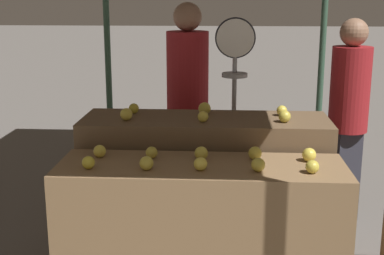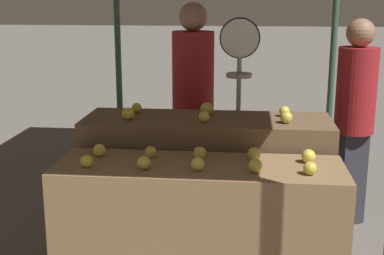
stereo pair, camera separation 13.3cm
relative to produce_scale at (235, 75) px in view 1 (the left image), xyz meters
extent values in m
cylinder|color=#33513D|center=(-1.41, 1.88, -0.03)|extent=(0.07, 0.07, 2.43)
cylinder|color=#33513D|center=(1.00, 1.88, -0.03)|extent=(0.07, 0.07, 2.43)
cube|color=olive|center=(-0.21, -1.15, -0.80)|extent=(1.71, 0.55, 0.88)
cube|color=brown|center=(-0.21, -0.55, -0.73)|extent=(1.71, 0.55, 1.02)
sphere|color=gold|center=(-0.85, -1.27, -0.33)|extent=(0.08, 0.08, 0.08)
sphere|color=gold|center=(-0.51, -1.27, -0.33)|extent=(0.08, 0.08, 0.08)
sphere|color=yellow|center=(-0.21, -1.26, -0.33)|extent=(0.08, 0.08, 0.08)
sphere|color=gold|center=(0.12, -1.26, -0.33)|extent=(0.08, 0.08, 0.08)
sphere|color=gold|center=(0.42, -1.27, -0.33)|extent=(0.08, 0.08, 0.08)
sphere|color=yellow|center=(-0.84, -1.04, -0.33)|extent=(0.08, 0.08, 0.08)
sphere|color=gold|center=(-0.52, -1.04, -0.33)|extent=(0.07, 0.07, 0.07)
sphere|color=gold|center=(-0.21, -1.05, -0.32)|extent=(0.08, 0.08, 0.08)
sphere|color=gold|center=(0.11, -1.03, -0.33)|extent=(0.08, 0.08, 0.08)
sphere|color=yellow|center=(0.44, -1.05, -0.32)|extent=(0.08, 0.08, 0.08)
sphere|color=yellow|center=(-0.74, -0.65, -0.18)|extent=(0.08, 0.08, 0.08)
sphere|color=yellow|center=(-0.22, -0.67, -0.19)|extent=(0.07, 0.07, 0.07)
sphere|color=gold|center=(0.33, -0.65, -0.18)|extent=(0.08, 0.08, 0.08)
sphere|color=gold|center=(-0.72, -0.43, -0.19)|extent=(0.07, 0.07, 0.07)
sphere|color=gold|center=(-0.22, -0.44, -0.18)|extent=(0.09, 0.09, 0.09)
sphere|color=yellow|center=(0.33, -0.45, -0.18)|extent=(0.07, 0.07, 0.07)
cylinder|color=#99999E|center=(0.00, 0.01, -0.46)|extent=(0.04, 0.04, 1.56)
cylinder|color=black|center=(0.00, 0.01, 0.29)|extent=(0.31, 0.01, 0.31)
cylinder|color=silver|center=(0.00, -0.01, 0.29)|extent=(0.29, 0.02, 0.29)
cylinder|color=#99999E|center=(0.00, -0.01, 0.07)|extent=(0.01, 0.01, 0.14)
cylinder|color=#99999E|center=(0.00, -0.01, 0.00)|extent=(0.20, 0.20, 0.03)
cube|color=#2D2D38|center=(-0.39, 0.29, -0.83)|extent=(0.27, 0.17, 0.83)
cylinder|color=maroon|center=(-0.39, 0.29, -0.05)|extent=(0.37, 0.37, 0.72)
sphere|color=#936B51|center=(-0.39, 0.29, 0.43)|extent=(0.24, 0.24, 0.24)
cube|color=#2D2D38|center=(0.92, 0.12, -0.85)|extent=(0.27, 0.23, 0.78)
cylinder|color=maroon|center=(0.92, 0.12, -0.13)|extent=(0.42, 0.42, 0.68)
sphere|color=#936B51|center=(0.92, 0.12, 0.32)|extent=(0.22, 0.22, 0.22)
camera|label=1|loc=(-0.08, -4.15, 0.61)|focal=50.00mm
camera|label=2|loc=(0.06, -4.14, 0.61)|focal=50.00mm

